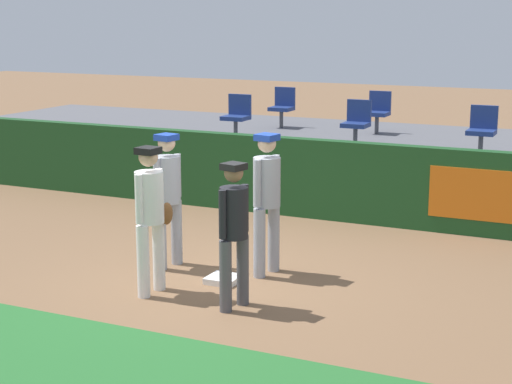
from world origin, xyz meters
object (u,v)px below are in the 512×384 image
at_px(player_fielder_home, 150,210).
at_px(seat_back_center, 378,110).
at_px(seat_front_left, 237,114).
at_px(seat_front_right, 482,128).
at_px(player_runner_visitor, 168,191).
at_px(seat_front_center, 357,121).
at_px(first_base, 223,279).
at_px(seat_back_left, 283,105).
at_px(player_umpire, 234,225).
at_px(player_coach_visitor, 267,194).

bearing_deg(player_fielder_home, seat_back_center, 179.47).
distance_m(seat_front_left, seat_front_right, 4.65).
distance_m(player_runner_visitor, seat_front_center, 5.03).
xyz_separation_m(first_base, seat_front_right, (2.30, 5.18, 1.47)).
height_order(player_fielder_home, seat_back_left, seat_back_left).
bearing_deg(player_runner_visitor, player_umpire, 65.19).
height_order(player_coach_visitor, seat_back_left, player_coach_visitor).
relative_size(player_fielder_home, player_coach_visitor, 0.98).
relative_size(player_coach_visitor, seat_back_left, 2.24).
distance_m(first_base, player_coach_visitor, 1.25).
relative_size(player_runner_visitor, seat_front_left, 2.19).
relative_size(player_runner_visitor, seat_front_right, 2.19).
relative_size(player_fielder_home, player_runner_visitor, 1.00).
distance_m(player_coach_visitor, seat_front_left, 5.37).
bearing_deg(player_umpire, player_runner_visitor, -111.09).
xyz_separation_m(player_fielder_home, seat_back_center, (0.54, 7.73, 0.44)).
bearing_deg(player_coach_visitor, seat_front_center, -166.41).
height_order(player_coach_visitor, player_umpire, player_coach_visitor).
bearing_deg(first_base, seat_front_center, 89.21).
xyz_separation_m(seat_front_right, seat_back_center, (-2.37, 1.80, -0.00)).
distance_m(seat_front_left, seat_front_center, 2.42).
distance_m(player_umpire, seat_back_center, 7.81).
xyz_separation_m(player_umpire, seat_front_right, (1.75, 5.97, 0.50)).
bearing_deg(seat_front_center, seat_back_center, 94.45).
bearing_deg(first_base, seat_front_right, 66.08).
distance_m(seat_back_left, seat_front_center, 2.86).
bearing_deg(seat_front_center, player_runner_visitor, -102.18).
distance_m(player_coach_visitor, seat_front_right, 5.03).
relative_size(seat_front_right, seat_back_center, 1.00).
height_order(player_fielder_home, player_coach_visitor, player_coach_visitor).
relative_size(player_fielder_home, seat_front_right, 2.19).
bearing_deg(seat_back_center, seat_back_left, 180.00).
distance_m(player_fielder_home, seat_front_right, 6.62).
bearing_deg(seat_back_left, player_umpire, -70.81).
height_order(player_runner_visitor, player_coach_visitor, player_coach_visitor).
xyz_separation_m(first_base, seat_back_left, (-2.16, 6.98, 1.47)).
bearing_deg(seat_front_center, seat_front_left, 179.99).
distance_m(seat_back_center, seat_back_left, 2.09).
distance_m(player_runner_visitor, seat_front_left, 5.10).
xyz_separation_m(player_fielder_home, player_coach_visitor, (0.97, 1.30, 0.03)).
height_order(player_runner_visitor, player_umpire, player_runner_visitor).
bearing_deg(seat_front_left, first_base, -65.66).
bearing_deg(seat_front_right, seat_front_center, -180.00).
xyz_separation_m(player_runner_visitor, player_umpire, (1.53, -1.07, -0.06)).
distance_m(player_umpire, seat_front_left, 6.65).
xyz_separation_m(player_runner_visitor, seat_back_center, (0.92, 6.69, 0.44)).
distance_m(first_base, seat_back_left, 7.46).
distance_m(player_runner_visitor, seat_back_left, 6.81).
xyz_separation_m(player_coach_visitor, seat_front_center, (-0.29, 4.62, 0.41)).
relative_size(player_runner_visitor, seat_front_center, 2.19).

